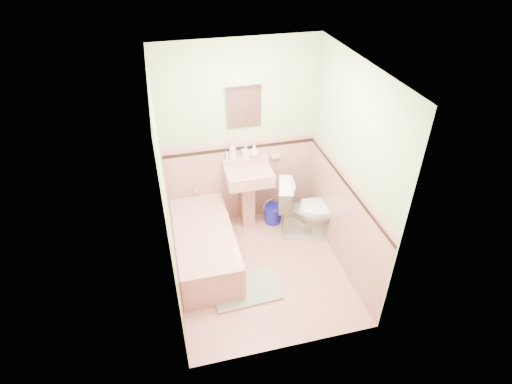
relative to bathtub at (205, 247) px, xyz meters
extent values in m
plane|color=tan|center=(0.63, -0.33, -0.23)|extent=(2.20, 2.20, 0.00)
plane|color=white|center=(0.63, -0.33, 2.27)|extent=(2.20, 2.20, 0.00)
plane|color=beige|center=(0.63, 0.77, 1.02)|extent=(2.50, 0.00, 2.50)
plane|color=beige|center=(0.63, -1.43, 1.02)|extent=(2.50, 0.00, 2.50)
plane|color=beige|center=(-0.37, -0.33, 1.02)|extent=(0.00, 2.50, 2.50)
plane|color=beige|center=(1.63, -0.33, 1.02)|extent=(0.00, 2.50, 2.50)
plane|color=#D2958C|center=(0.63, 0.76, 0.38)|extent=(2.00, 0.00, 2.00)
plane|color=#D2958C|center=(0.63, -1.42, 0.38)|extent=(2.00, 0.00, 2.00)
plane|color=#D2958C|center=(-0.36, -0.33, 0.38)|extent=(0.00, 2.20, 2.20)
plane|color=#D2958C|center=(1.62, -0.33, 0.38)|extent=(0.00, 2.20, 2.20)
plane|color=black|center=(0.63, 0.75, 0.90)|extent=(2.00, 0.00, 2.00)
plane|color=black|center=(0.63, -1.41, 0.90)|extent=(2.00, 0.00, 2.00)
plane|color=black|center=(-0.35, -0.33, 0.89)|extent=(0.00, 2.20, 2.20)
plane|color=black|center=(1.61, -0.33, 0.89)|extent=(0.00, 2.20, 2.20)
plane|color=#CF8D89|center=(0.63, 0.75, 0.99)|extent=(2.00, 0.00, 2.00)
plane|color=#CF8D89|center=(0.63, -1.41, 0.99)|extent=(2.00, 0.00, 2.00)
plane|color=#CF8D89|center=(-0.35, -0.33, 1.00)|extent=(0.00, 2.20, 2.20)
plane|color=#CF8D89|center=(1.61, -0.33, 1.00)|extent=(0.00, 2.20, 2.20)
cube|color=tan|center=(0.00, 0.00, 0.00)|extent=(0.70, 1.50, 0.45)
cylinder|color=silver|center=(0.00, 0.72, 0.41)|extent=(0.04, 0.12, 0.04)
cylinder|color=silver|center=(0.68, 0.67, 0.72)|extent=(0.02, 0.02, 0.10)
cube|color=white|center=(0.68, 0.74, 1.47)|extent=(0.43, 0.04, 0.53)
cube|color=tan|center=(1.10, 0.73, 0.72)|extent=(0.12, 0.07, 0.04)
imported|color=#B2B2B2|center=(0.52, 0.71, 0.89)|extent=(0.12, 0.12, 0.25)
imported|color=#B2B2B2|center=(0.68, 0.71, 0.86)|extent=(0.11, 0.11, 0.18)
imported|color=#B2B2B2|center=(0.80, 0.71, 0.85)|extent=(0.17, 0.17, 0.17)
cylinder|color=white|center=(0.44, 0.71, 0.83)|extent=(0.04, 0.04, 0.12)
imported|color=white|center=(1.41, 0.19, 0.18)|extent=(0.90, 0.67, 0.82)
cube|color=gray|center=(0.38, -0.60, -0.21)|extent=(0.79, 0.55, 0.03)
cube|color=#BF1E59|center=(0.25, -0.53, -0.17)|extent=(0.15, 0.10, 0.05)
camera|label=1|loc=(-0.29, -3.79, 3.45)|focal=28.76mm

